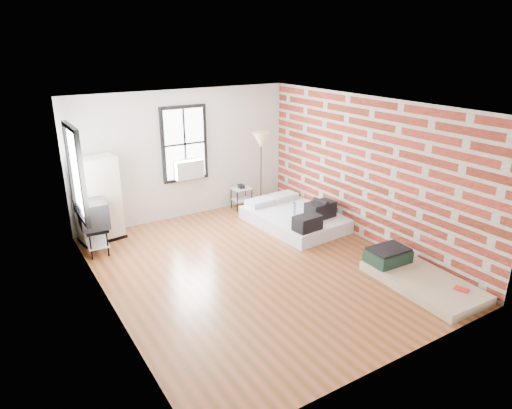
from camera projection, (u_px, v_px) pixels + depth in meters
ground at (257, 267)px, 8.01m from camera, size 6.00×6.00×0.00m
room_shell at (257, 165)px, 7.82m from camera, size 5.02×6.02×2.80m
mattress_main at (297, 217)px, 9.77m from camera, size 1.72×2.23×0.68m
mattress_bare at (414, 275)px, 7.49m from camera, size 1.08×1.94×0.41m
wardrobe at (98, 200)px, 8.85m from camera, size 0.90×0.60×1.68m
side_table at (241, 193)px, 10.68m from camera, size 0.44×0.35×0.58m
floor_lamp at (261, 144)px, 10.17m from camera, size 0.39×0.39×1.83m
tv_stand at (94, 216)px, 8.37m from camera, size 0.54×0.73×1.00m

